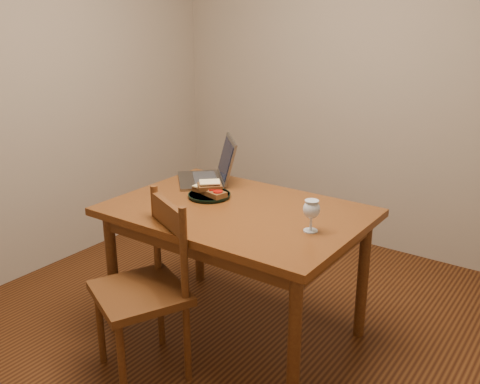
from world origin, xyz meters
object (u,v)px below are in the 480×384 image
Objects in this scene: plate at (209,196)px; table at (237,224)px; laptop at (213,170)px; chair at (144,281)px; milk_glass at (311,216)px.

table is at bearing -14.36° from plate.
chair is at bearing -28.83° from laptop.
table is at bearing 8.41° from laptop.
plate is at bearing -9.54° from laptop.
chair reaches higher than table.
laptop is at bearing 124.47° from plate.
milk_glass reaches higher than chair.
table is 2.34× the size of chair.
laptop is at bearing 142.43° from table.
laptop reaches higher than table.
milk_glass is (0.63, 0.47, 0.33)m from chair.
chair reaches higher than plate.
laptop is (-0.17, 0.25, 0.06)m from plate.
chair is 3.59× the size of milk_glass.
chair is 0.91m from laptop.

